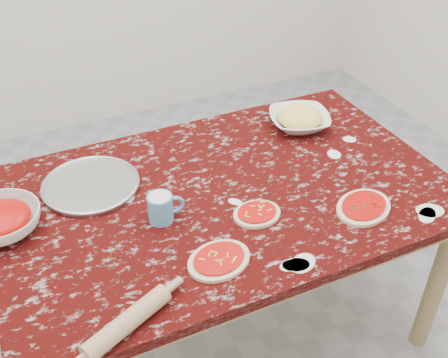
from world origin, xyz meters
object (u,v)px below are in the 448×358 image
(pizza_tray, at_px, (91,186))
(rolling_pin, at_px, (127,322))
(cheese_bowl, at_px, (299,121))
(worktable, at_px, (224,208))
(flour_mug, at_px, (162,207))
(sauce_bowl, at_px, (2,222))

(pizza_tray, bearing_deg, rolling_pin, -95.07)
(cheese_bowl, relative_size, rolling_pin, 0.91)
(cheese_bowl, distance_m, rolling_pin, 1.19)
(pizza_tray, bearing_deg, worktable, -27.10)
(flour_mug, bearing_deg, rolling_pin, -121.26)
(flour_mug, bearing_deg, cheese_bowl, 24.09)
(sauce_bowl, distance_m, cheese_bowl, 1.22)
(worktable, bearing_deg, flour_mug, -167.21)
(pizza_tray, xyz_separation_m, sauce_bowl, (-0.31, -0.11, 0.03))
(sauce_bowl, bearing_deg, cheese_bowl, 7.70)
(worktable, height_order, pizza_tray, pizza_tray)
(worktable, distance_m, sauce_bowl, 0.75)
(rolling_pin, bearing_deg, sauce_bowl, 114.91)
(worktable, height_order, flour_mug, flour_mug)
(sauce_bowl, height_order, cheese_bowl, sauce_bowl)
(pizza_tray, distance_m, cheese_bowl, 0.90)
(sauce_bowl, bearing_deg, worktable, -7.98)
(flour_mug, xyz_separation_m, rolling_pin, (-0.23, -0.38, -0.02))
(sauce_bowl, distance_m, rolling_pin, 0.60)
(pizza_tray, xyz_separation_m, rolling_pin, (-0.06, -0.66, 0.02))
(cheese_bowl, bearing_deg, rolling_pin, -143.55)
(cheese_bowl, xyz_separation_m, rolling_pin, (-0.96, -0.71, -0.00))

